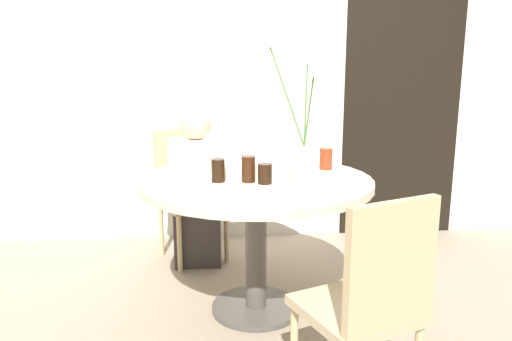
{
  "coord_description": "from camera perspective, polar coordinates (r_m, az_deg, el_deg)",
  "views": [
    {
      "loc": [
        -0.19,
        -2.52,
        1.34
      ],
      "look_at": [
        0.0,
        0.0,
        0.79
      ],
      "focal_mm": 35.0,
      "sensor_mm": 36.0,
      "label": 1
    }
  ],
  "objects": [
    {
      "name": "doorway_panel",
      "position": [
        4.0,
        16.35,
        7.32
      ],
      "size": [
        0.9,
        0.01,
        2.05
      ],
      "color": "black",
      "rests_on": "ground_plane"
    },
    {
      "name": "flower_vase",
      "position": [
        2.31,
        5.36,
        2.06
      ],
      "size": [
        0.23,
        0.21,
        0.71
      ],
      "color": "silver",
      "rests_on": "dining_table"
    },
    {
      "name": "chair_near_front",
      "position": [
        3.47,
        -7.83,
        -1.9
      ],
      "size": [
        0.54,
        0.54,
        0.89
      ],
      "rotation": [
        0.0,
        0.0,
        0.46
      ],
      "color": "tan",
      "rests_on": "ground_plane"
    },
    {
      "name": "wall_back",
      "position": [
        3.77,
        -1.43,
        11.72
      ],
      "size": [
        8.0,
        0.05,
        2.6
      ],
      "color": "silver",
      "rests_on": "ground_plane"
    },
    {
      "name": "drink_glass_1",
      "position": [
        2.5,
        -0.88,
        0.17
      ],
      "size": [
        0.07,
        0.07,
        0.13
      ],
      "color": "#33190C",
      "rests_on": "dining_table"
    },
    {
      "name": "person_guest",
      "position": [
        3.33,
        -6.76,
        -2.55
      ],
      "size": [
        0.34,
        0.24,
        1.05
      ],
      "color": "#383333",
      "rests_on": "ground_plane"
    },
    {
      "name": "birthday_cake",
      "position": [
        2.66,
        -1.6,
        0.26
      ],
      "size": [
        0.23,
        0.23,
        0.12
      ],
      "color": "white",
      "rests_on": "dining_table"
    },
    {
      "name": "drink_glass_4",
      "position": [
        2.47,
        1.03,
        -0.37
      ],
      "size": [
        0.07,
        0.07,
        0.1
      ],
      "color": "black",
      "rests_on": "dining_table"
    },
    {
      "name": "side_plate",
      "position": [
        2.93,
        -0.44,
        0.77
      ],
      "size": [
        0.2,
        0.2,
        0.01
      ],
      "color": "white",
      "rests_on": "dining_table"
    },
    {
      "name": "ground_plane",
      "position": [
        2.86,
        -0.0,
        -15.62
      ],
      "size": [
        16.0,
        16.0,
        0.0
      ],
      "primitive_type": "plane",
      "color": "gray"
    },
    {
      "name": "drink_glass_0",
      "position": [
        2.68,
        5.13,
        0.85
      ],
      "size": [
        0.08,
        0.08,
        0.12
      ],
      "color": "maroon",
      "rests_on": "dining_table"
    },
    {
      "name": "chair_left_flank",
      "position": [
        1.94,
        12.9,
        -13.95
      ],
      "size": [
        0.52,
        0.52,
        0.89
      ],
      "rotation": [
        0.0,
        0.0,
        3.53
      ],
      "color": "tan",
      "rests_on": "ground_plane"
    },
    {
      "name": "drink_glass_2",
      "position": [
        2.51,
        -4.35,
        0.02
      ],
      "size": [
        0.07,
        0.07,
        0.12
      ],
      "color": "black",
      "rests_on": "dining_table"
    },
    {
      "name": "dining_table",
      "position": [
        2.63,
        -0.0,
        -3.61
      ],
      "size": [
        1.21,
        1.21,
        0.75
      ],
      "color": "beige",
      "rests_on": "ground_plane"
    },
    {
      "name": "drink_glass_3",
      "position": [
        2.82,
        8.0,
        1.34
      ],
      "size": [
        0.07,
        0.07,
        0.12
      ],
      "color": "maroon",
      "rests_on": "dining_table"
    }
  ]
}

